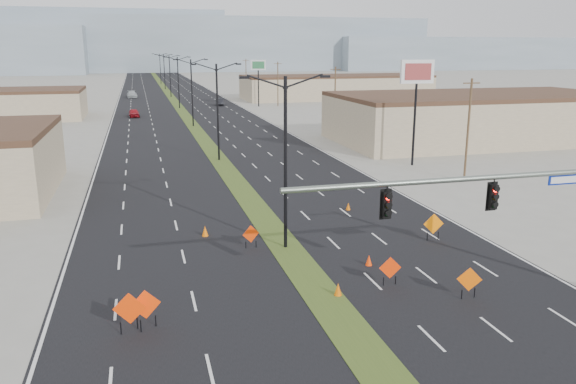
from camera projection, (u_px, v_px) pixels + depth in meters
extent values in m
plane|color=gray|center=(362.00, 349.00, 22.06)|extent=(600.00, 600.00, 0.00)
cube|color=black|center=(178.00, 106.00, 115.73)|extent=(25.00, 400.00, 0.02)
cube|color=#394F1C|center=(178.00, 106.00, 115.73)|extent=(2.00, 400.00, 0.04)
cube|color=tan|center=(477.00, 119.00, 71.98)|extent=(36.00, 18.00, 5.50)
cube|color=tan|center=(336.00, 88.00, 133.92)|extent=(44.00, 16.00, 5.00)
cube|color=gray|center=(224.00, 44.00, 309.54)|extent=(220.00, 50.00, 28.00)
cube|color=gray|center=(459.00, 53.00, 336.17)|extent=(160.00, 50.00, 18.00)
cube|color=gray|center=(93.00, 41.00, 310.40)|extent=(140.00, 50.00, 32.00)
cylinder|color=slate|center=(464.00, 179.00, 23.72)|extent=(16.00, 0.24, 0.24)
cube|color=navy|center=(567.00, 179.00, 25.07)|extent=(1.90, 0.04, 0.45)
cube|color=black|center=(387.00, 205.00, 23.07)|extent=(0.50, 0.28, 1.30)
sphere|color=#FF0C05|center=(389.00, 197.00, 22.83)|extent=(0.22, 0.22, 0.22)
cube|color=black|center=(493.00, 197.00, 24.31)|extent=(0.50, 0.28, 1.30)
sphere|color=#FF0C05|center=(496.00, 190.00, 24.08)|extent=(0.22, 0.22, 0.22)
cylinder|color=black|center=(285.00, 165.00, 32.07)|extent=(0.20, 0.20, 10.00)
cube|color=black|center=(244.00, 77.00, 30.28)|extent=(0.55, 0.24, 0.14)
cube|color=black|center=(325.00, 76.00, 31.42)|extent=(0.55, 0.24, 0.14)
cylinder|color=black|center=(218.00, 113.00, 58.30)|extent=(0.20, 0.20, 10.00)
cube|color=black|center=(193.00, 64.00, 56.50)|extent=(0.55, 0.24, 0.14)
cube|color=black|center=(238.00, 64.00, 57.64)|extent=(0.55, 0.24, 0.14)
cylinder|color=black|center=(192.00, 93.00, 84.52)|extent=(0.20, 0.20, 10.00)
cube|color=black|center=(175.00, 60.00, 82.73)|extent=(0.55, 0.24, 0.14)
cube|color=black|center=(206.00, 59.00, 83.87)|extent=(0.55, 0.24, 0.14)
cylinder|color=black|center=(178.00, 83.00, 110.75)|extent=(0.20, 0.20, 10.00)
cube|color=black|center=(165.00, 57.00, 108.96)|extent=(0.55, 0.24, 0.14)
cube|color=black|center=(189.00, 57.00, 110.10)|extent=(0.55, 0.24, 0.14)
cylinder|color=black|center=(170.00, 76.00, 136.98)|extent=(0.20, 0.20, 10.00)
cube|color=black|center=(159.00, 56.00, 135.18)|extent=(0.55, 0.24, 0.14)
cube|color=black|center=(179.00, 56.00, 136.33)|extent=(0.55, 0.24, 0.14)
cylinder|color=black|center=(164.00, 72.00, 163.20)|extent=(0.20, 0.20, 10.00)
cube|color=black|center=(155.00, 55.00, 161.41)|extent=(0.55, 0.24, 0.14)
cube|color=black|center=(172.00, 55.00, 162.55)|extent=(0.55, 0.24, 0.14)
cylinder|color=black|center=(160.00, 69.00, 189.43)|extent=(0.20, 0.20, 10.00)
cube|color=black|center=(152.00, 54.00, 187.64)|extent=(0.55, 0.24, 0.14)
cube|color=black|center=(166.00, 54.00, 188.78)|extent=(0.55, 0.24, 0.14)
cylinder|color=#4C3823|center=(468.00, 130.00, 49.34)|extent=(0.20, 0.20, 9.00)
cube|color=#4C3823|center=(472.00, 83.00, 48.32)|extent=(1.60, 0.10, 0.10)
cylinder|color=#4C3823|center=(335.00, 98.00, 82.12)|extent=(0.20, 0.20, 9.00)
cube|color=#4C3823|center=(336.00, 69.00, 81.11)|extent=(1.60, 0.10, 0.10)
cylinder|color=#4C3823|center=(278.00, 84.00, 114.90)|extent=(0.20, 0.20, 9.00)
cube|color=#4C3823|center=(278.00, 64.00, 113.89)|extent=(1.60, 0.10, 0.10)
cylinder|color=#4C3823|center=(246.00, 76.00, 147.69)|extent=(0.20, 0.20, 9.00)
cube|color=#4C3823|center=(246.00, 60.00, 146.67)|extent=(1.60, 0.10, 0.10)
imported|color=maroon|center=(134.00, 113.00, 97.21)|extent=(1.95, 4.22, 1.40)
imported|color=black|center=(220.00, 102.00, 117.49)|extent=(1.81, 4.33, 1.39)
imported|color=#ABB2B5|center=(132.00, 94.00, 135.75)|extent=(2.55, 5.66, 1.61)
cube|color=#F13705|center=(129.00, 308.00, 22.95)|extent=(1.36, 0.19, 1.36)
cylinder|color=black|center=(121.00, 328.00, 23.06)|extent=(0.05, 0.05, 0.57)
cylinder|color=black|center=(141.00, 326.00, 23.26)|extent=(0.05, 0.05, 0.57)
cube|color=#F63805|center=(145.00, 304.00, 23.45)|extent=(1.28, 0.22, 1.29)
cylinder|color=black|center=(137.00, 323.00, 23.55)|extent=(0.05, 0.05, 0.54)
cylinder|color=black|center=(156.00, 321.00, 23.74)|extent=(0.05, 0.05, 0.54)
cube|color=red|center=(251.00, 234.00, 33.00)|extent=(1.03, 0.31, 1.06)
cylinder|color=black|center=(246.00, 245.00, 33.09)|extent=(0.05, 0.05, 0.44)
cylinder|color=black|center=(256.00, 244.00, 33.24)|extent=(0.05, 0.05, 0.44)
cube|color=#F63305|center=(390.00, 268.00, 27.76)|extent=(1.12, 0.19, 1.12)
cylinder|color=black|center=(383.00, 282.00, 27.85)|extent=(0.05, 0.05, 0.47)
cylinder|color=black|center=(396.00, 280.00, 28.01)|extent=(0.05, 0.05, 0.47)
cube|color=#F45D05|center=(469.00, 279.00, 26.26)|extent=(1.11, 0.44, 1.17)
cylinder|color=black|center=(462.00, 294.00, 26.36)|extent=(0.05, 0.05, 0.49)
cylinder|color=black|center=(475.00, 293.00, 26.53)|extent=(0.05, 0.05, 0.49)
cube|color=orange|center=(434.00, 224.00, 34.30)|extent=(1.28, 0.18, 1.28)
cylinder|color=black|center=(427.00, 237.00, 34.40)|extent=(0.05, 0.05, 0.53)
cylinder|color=black|center=(438.00, 236.00, 34.59)|extent=(0.05, 0.05, 0.53)
cone|color=#D95E04|center=(338.00, 290.00, 26.68)|extent=(0.41, 0.41, 0.66)
cone|color=#FC3A05|center=(369.00, 260.00, 30.46)|extent=(0.40, 0.40, 0.61)
cone|color=#D75D04|center=(348.00, 206.00, 40.99)|extent=(0.45, 0.45, 0.57)
cone|color=#E56204|center=(205.00, 231.00, 35.24)|extent=(0.54, 0.54, 0.68)
cylinder|color=black|center=(414.00, 123.00, 55.94)|extent=(0.24, 0.24, 8.63)
cube|color=white|center=(417.00, 72.00, 54.71)|extent=(3.42, 0.50, 2.27)
cube|color=maroon|center=(418.00, 72.00, 54.52)|extent=(2.73, 0.17, 1.59)
cylinder|color=black|center=(258.00, 87.00, 114.54)|extent=(0.24, 0.24, 7.73)
cube|color=white|center=(258.00, 65.00, 113.43)|extent=(3.00, 1.32, 2.03)
cube|color=#2E7444|center=(258.00, 65.00, 113.24)|extent=(2.33, 0.84, 1.42)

